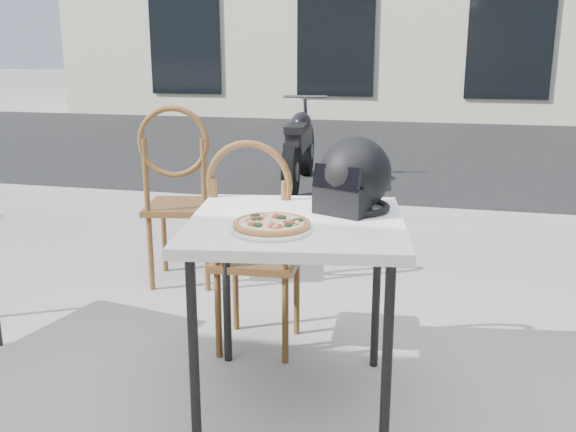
% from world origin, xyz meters
% --- Properties ---
extents(ground, '(80.00, 80.00, 0.00)m').
position_xyz_m(ground, '(0.00, 0.00, 0.00)').
color(ground, '#9F9B97').
rests_on(ground, ground).
extents(street_asphalt, '(30.00, 8.00, 0.00)m').
position_xyz_m(street_asphalt, '(0.00, 7.00, 0.00)').
color(street_asphalt, black).
rests_on(street_asphalt, ground).
extents(curb, '(30.00, 0.25, 0.12)m').
position_xyz_m(curb, '(0.00, 3.00, 0.06)').
color(curb, '#A7A39C').
rests_on(curb, ground).
extents(cafe_table_main, '(0.97, 0.97, 0.81)m').
position_xyz_m(cafe_table_main, '(0.00, -0.06, 0.73)').
color(cafe_table_main, white).
rests_on(cafe_table_main, ground).
extents(plate, '(0.38, 0.38, 0.02)m').
position_xyz_m(plate, '(-0.04, -0.25, 0.82)').
color(plate, white).
rests_on(plate, cafe_table_main).
extents(pizza, '(0.31, 0.31, 0.04)m').
position_xyz_m(pizza, '(-0.04, -0.25, 0.84)').
color(pizza, '#CA834A').
rests_on(pizza, plate).
extents(helmet, '(0.40, 0.41, 0.31)m').
position_xyz_m(helmet, '(0.20, 0.14, 0.95)').
color(helmet, black).
rests_on(helmet, cafe_table_main).
extents(cafe_chair_main, '(0.43, 0.43, 1.07)m').
position_xyz_m(cafe_chair_main, '(-0.29, 0.35, 0.60)').
color(cafe_chair_main, brown).
rests_on(cafe_chair_main, ground).
extents(cafe_chair_side, '(0.51, 0.51, 1.15)m').
position_xyz_m(cafe_chair_side, '(-1.01, 1.14, 0.64)').
color(cafe_chair_side, brown).
rests_on(cafe_chair_side, ground).
extents(motorcycle, '(0.50, 1.92, 0.95)m').
position_xyz_m(motorcycle, '(-0.95, 4.27, 0.42)').
color(motorcycle, black).
rests_on(motorcycle, street_asphalt).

